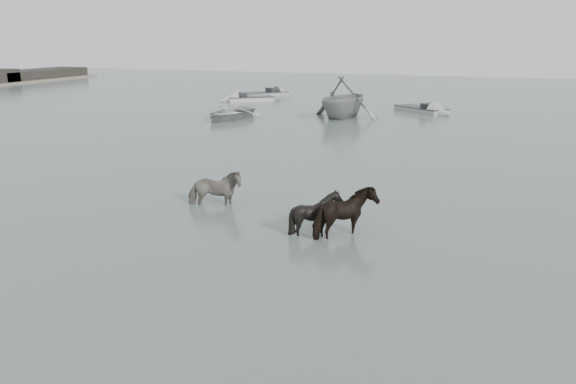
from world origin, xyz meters
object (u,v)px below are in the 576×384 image
object	(u,v)px
pony_dark	(347,209)
pony_black	(316,208)
pony_pinto	(214,183)
rowboat_lead	(229,112)

from	to	relation	value
pony_dark	pony_black	world-z (taller)	pony_dark
pony_pinto	rowboat_lead	distance (m)	20.45
rowboat_lead	pony_dark	bearing A→B (deg)	-49.32
pony_dark	pony_black	distance (m)	0.90
pony_dark	pony_black	bearing A→B (deg)	102.22
pony_pinto	rowboat_lead	size ratio (longest dim) A/B	0.39
pony_dark	rowboat_lead	xyz separation A→B (m)	(-13.40, 20.06, -0.31)
pony_pinto	pony_black	xyz separation A→B (m)	(4.00, -1.44, -0.05)
pony_pinto	pony_black	bearing A→B (deg)	-129.94
pony_black	pony_pinto	bearing A→B (deg)	71.73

